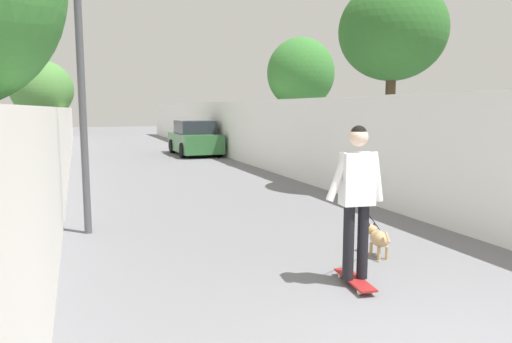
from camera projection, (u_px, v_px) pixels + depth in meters
The scene contains 11 objects.
ground_plane at pixel (166, 169), 16.53m from camera, with size 80.00×80.00×0.00m, color slate.
wall_left at pixel (61, 145), 13.40m from camera, with size 48.00×0.30×2.11m, color silver.
fence_right at pixel (276, 136), 15.66m from camera, with size 48.00×0.30×2.36m, color white.
tree_right_near at pixel (393, 32), 11.51m from camera, with size 2.59×2.59×5.13m.
tree_left_mid at pixel (42, 90), 19.39m from camera, with size 2.46×2.46×4.02m.
tree_right_far at pixel (301, 74), 16.78m from camera, with size 2.36×2.36×4.54m.
lamp_post at pixel (79, 37), 7.65m from camera, with size 0.36×0.36×4.77m.
skateboard at pixel (355, 280), 5.68m from camera, with size 0.82×0.30×0.08m.
person_skateboarder at pixel (357, 190), 5.53m from camera, with size 0.27×0.72×1.81m.
dog at pixel (378, 238), 6.76m from camera, with size 1.15×1.05×1.06m.
car_near at pixel (195, 139), 21.51m from camera, with size 3.89×1.80×1.54m.
Camera 1 is at (-2.45, 2.82, 2.09)m, focal length 33.58 mm.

